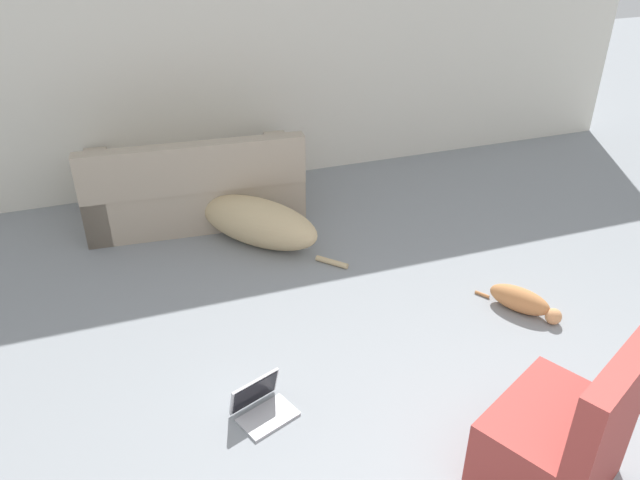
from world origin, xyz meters
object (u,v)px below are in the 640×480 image
at_px(cat, 523,301).
at_px(laptop_open, 260,402).
at_px(couch, 194,188).
at_px(dog, 254,222).
at_px(side_chair, 560,441).

xyz_separation_m(cat, laptop_open, (-1.99, -0.33, -0.01)).
distance_m(couch, dog, 0.78).
bearing_deg(cat, laptop_open, -113.35).
xyz_separation_m(couch, laptop_open, (-0.06, -2.55, -0.19)).
xyz_separation_m(cat, side_chair, (-0.73, -1.30, 0.23)).
bearing_deg(cat, dog, -167.71).
bearing_deg(couch, cat, 135.29).
bearing_deg(dog, laptop_open, 124.32).
relative_size(couch, dog, 1.55).
bearing_deg(couch, side_chair, 113.11).
relative_size(couch, cat, 3.35).
bearing_deg(laptop_open, couch, 67.28).
bearing_deg(cat, couch, -171.78).
height_order(couch, cat, couch).
height_order(couch, dog, couch).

